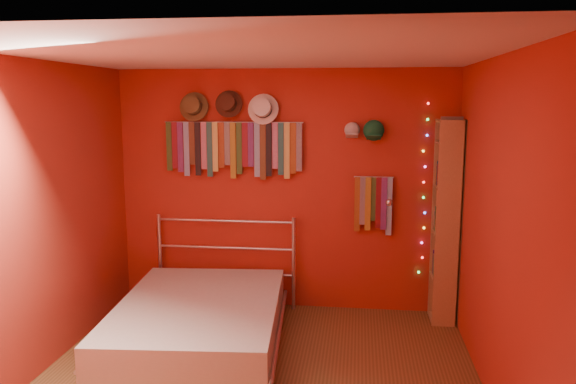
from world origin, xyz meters
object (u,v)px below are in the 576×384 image
at_px(tie_rack, 234,146).
at_px(bookshelf, 450,221).
at_px(reading_lamp, 389,202).
at_px(bed, 199,322).

distance_m(tie_rack, bookshelf, 2.29).
height_order(reading_lamp, bed, reading_lamp).
bearing_deg(bed, reading_lamp, 23.61).
distance_m(tie_rack, reading_lamp, 1.68).
bearing_deg(reading_lamp, bed, -151.94).
bearing_deg(tie_rack, bed, -95.10).
bearing_deg(bookshelf, tie_rack, 175.93).
bearing_deg(bookshelf, reading_lamp, -178.86).
bearing_deg(bed, tie_rack, 80.45).
height_order(reading_lamp, bookshelf, bookshelf).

